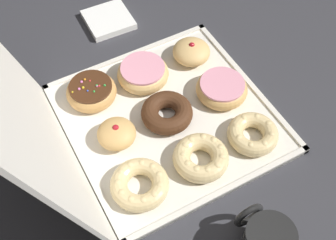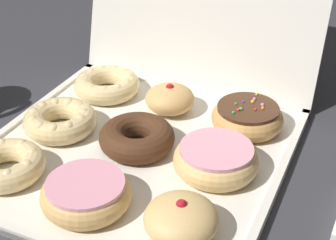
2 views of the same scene
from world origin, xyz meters
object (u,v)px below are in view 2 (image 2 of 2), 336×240
(jelly_filled_donut_7, at_px, (168,98))
(sprinkle_donut_8, at_px, (247,117))
(donut_box, at_px, (136,153))
(jelly_filled_donut_2, at_px, (181,219))
(pink_frosted_donut_1, at_px, (86,193))
(pink_frosted_donut_5, at_px, (215,161))
(chocolate_cake_ring_donut_4, at_px, (136,137))
(cruller_donut_0, at_px, (6,164))
(cruller_donut_6, at_px, (107,84))
(cruller_donut_3, at_px, (59,121))

(jelly_filled_donut_7, xyz_separation_m, sprinkle_donut_8, (0.14, 0.00, -0.00))
(donut_box, height_order, jelly_filled_donut_2, jelly_filled_donut_2)
(pink_frosted_donut_1, xyz_separation_m, jelly_filled_donut_2, (0.13, 0.00, 0.00))
(donut_box, bearing_deg, pink_frosted_donut_5, -1.87)
(jelly_filled_donut_2, xyz_separation_m, pink_frosted_donut_5, (-0.00, 0.13, -0.00))
(donut_box, height_order, sprinkle_donut_8, sprinkle_donut_8)
(chocolate_cake_ring_donut_4, bearing_deg, cruller_donut_0, -135.36)
(jelly_filled_donut_2, xyz_separation_m, sprinkle_donut_8, (0.00, 0.26, -0.00))
(pink_frosted_donut_1, xyz_separation_m, cruller_donut_6, (-0.13, 0.27, -0.00))
(pink_frosted_donut_1, relative_size, jelly_filled_donut_7, 1.43)
(sprinkle_donut_8, bearing_deg, cruller_donut_3, -154.03)
(jelly_filled_donut_2, distance_m, pink_frosted_donut_5, 0.13)
(cruller_donut_0, height_order, pink_frosted_donut_5, pink_frosted_donut_5)
(cruller_donut_3, bearing_deg, pink_frosted_donut_5, -0.24)
(cruller_donut_3, height_order, jelly_filled_donut_7, jelly_filled_donut_7)
(pink_frosted_donut_5, height_order, sprinkle_donut_8, sprinkle_donut_8)
(cruller_donut_0, relative_size, cruller_donut_6, 0.93)
(cruller_donut_0, relative_size, cruller_donut_3, 0.94)
(jelly_filled_donut_2, bearing_deg, sprinkle_donut_8, 89.19)
(pink_frosted_donut_5, bearing_deg, sprinkle_donut_8, 86.84)
(jelly_filled_donut_2, xyz_separation_m, cruller_donut_6, (-0.26, 0.27, -0.00))
(cruller_donut_6, bearing_deg, pink_frosted_donut_1, -64.95)
(donut_box, distance_m, jelly_filled_donut_2, 0.19)
(cruller_donut_0, xyz_separation_m, chocolate_cake_ring_donut_4, (0.13, 0.13, 0.00))
(pink_frosted_donut_5, bearing_deg, jelly_filled_donut_2, -88.41)
(donut_box, distance_m, cruller_donut_3, 0.13)
(jelly_filled_donut_2, bearing_deg, donut_box, 134.49)
(cruller_donut_3, distance_m, sprinkle_donut_8, 0.29)
(chocolate_cake_ring_donut_4, bearing_deg, donut_box, -82.42)
(cruller_donut_0, xyz_separation_m, pink_frosted_donut_5, (0.26, 0.12, 0.00))
(pink_frosted_donut_1, xyz_separation_m, jelly_filled_donut_7, (-0.00, 0.26, 0.00))
(cruller_donut_3, relative_size, cruller_donut_6, 0.99)
(pink_frosted_donut_5, bearing_deg, cruller_donut_3, 179.76)
(pink_frosted_donut_5, bearing_deg, cruller_donut_6, 151.07)
(cruller_donut_3, bearing_deg, jelly_filled_donut_7, 45.14)
(cruller_donut_0, height_order, jelly_filled_donut_2, jelly_filled_donut_2)
(chocolate_cake_ring_donut_4, distance_m, pink_frosted_donut_5, 0.13)
(chocolate_cake_ring_donut_4, height_order, jelly_filled_donut_7, jelly_filled_donut_7)
(pink_frosted_donut_1, bearing_deg, cruller_donut_6, 115.05)
(jelly_filled_donut_7, distance_m, sprinkle_donut_8, 0.14)
(donut_box, bearing_deg, chocolate_cake_ring_donut_4, 97.58)
(chocolate_cake_ring_donut_4, distance_m, cruller_donut_6, 0.18)
(jelly_filled_donut_2, relative_size, sprinkle_donut_8, 0.80)
(jelly_filled_donut_7, bearing_deg, donut_box, -88.15)
(cruller_donut_6, relative_size, jelly_filled_donut_7, 1.41)
(donut_box, relative_size, cruller_donut_3, 3.78)
(cruller_donut_0, bearing_deg, chocolate_cake_ring_donut_4, 44.64)
(donut_box, bearing_deg, cruller_donut_6, 133.00)
(chocolate_cake_ring_donut_4, relative_size, jelly_filled_donut_7, 1.38)
(cruller_donut_6, bearing_deg, chocolate_cake_ring_donut_4, -45.93)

